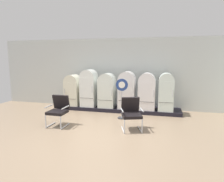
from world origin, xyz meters
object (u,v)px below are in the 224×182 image
object	(u,v)px
refrigerator_4	(147,90)
armchair_right	(131,112)
refrigerator_1	(89,87)
refrigerator_5	(166,91)
refrigerator_3	(127,89)
armchair_left	(59,109)
refrigerator_2	(107,89)
refrigerator_0	(73,89)
sign_stand	(122,99)

from	to	relation	value
refrigerator_4	armchair_right	bearing A→B (deg)	-99.16
refrigerator_1	refrigerator_4	world-z (taller)	refrigerator_1
refrigerator_5	refrigerator_3	bearing A→B (deg)	-178.86
refrigerator_1	armchair_left	xyz separation A→B (m)	(-0.23, -2.31, -0.44)
refrigerator_2	refrigerator_4	world-z (taller)	refrigerator_4
refrigerator_0	refrigerator_5	distance (m)	4.03
refrigerator_0	refrigerator_4	xyz separation A→B (m)	(3.27, -0.03, 0.07)
refrigerator_2	refrigerator_4	size ratio (longest dim) A/B	0.97
refrigerator_1	armchair_left	bearing A→B (deg)	-95.79
refrigerator_2	armchair_left	size ratio (longest dim) A/B	1.44
refrigerator_1	armchair_left	distance (m)	2.36
armchair_left	refrigerator_5	bearing A→B (deg)	33.26
refrigerator_2	armchair_right	size ratio (longest dim) A/B	1.44
sign_stand	refrigerator_5	bearing A→B (deg)	32.41
armchair_right	refrigerator_0	bearing A→B (deg)	144.35
refrigerator_4	armchair_right	xyz separation A→B (m)	(-0.33, -2.08, -0.38)
armchair_left	sign_stand	size ratio (longest dim) A/B	0.68
refrigerator_1	refrigerator_2	xyz separation A→B (m)	(0.82, -0.02, -0.09)
refrigerator_5	armchair_left	bearing A→B (deg)	-146.74
armchair_left	sign_stand	bearing A→B (deg)	33.96
refrigerator_2	refrigerator_5	bearing A→B (deg)	0.34
refrigerator_4	refrigerator_5	world-z (taller)	refrigerator_5
refrigerator_2	sign_stand	distance (m)	1.33
refrigerator_3	armchair_right	bearing A→B (deg)	-76.81
refrigerator_1	armchair_right	bearing A→B (deg)	-44.31
refrigerator_1	refrigerator_4	xyz separation A→B (m)	(2.51, -0.05, -0.06)
refrigerator_4	armchair_left	distance (m)	3.58
refrigerator_2	refrigerator_5	world-z (taller)	refrigerator_5
refrigerator_3	armchair_right	size ratio (longest dim) A/B	1.53
refrigerator_1	sign_stand	size ratio (longest dim) A/B	1.07
refrigerator_0	refrigerator_5	xyz separation A→B (m)	(4.03, 0.01, 0.08)
refrigerator_2	refrigerator_4	bearing A→B (deg)	-0.81
refrigerator_3	sign_stand	size ratio (longest dim) A/B	1.04
refrigerator_1	refrigerator_4	distance (m)	2.51
refrigerator_0	refrigerator_2	world-z (taller)	refrigerator_2
refrigerator_4	refrigerator_1	bearing A→B (deg)	178.91
refrigerator_3	refrigerator_5	distance (m)	1.58
refrigerator_2	armchair_right	bearing A→B (deg)	-57.19
refrigerator_3	sign_stand	distance (m)	1.02
sign_stand	refrigerator_1	bearing A→B (deg)	148.28
refrigerator_1	refrigerator_3	size ratio (longest dim) A/B	1.04
refrigerator_3	armchair_left	size ratio (longest dim) A/B	1.53
armchair_right	refrigerator_2	bearing A→B (deg)	122.81
refrigerator_2	refrigerator_3	world-z (taller)	refrigerator_3
refrigerator_3	refrigerator_5	bearing A→B (deg)	1.14
refrigerator_0	refrigerator_3	xyz separation A→B (m)	(2.45, -0.02, 0.10)
refrigerator_2	refrigerator_4	distance (m)	1.69
refrigerator_0	armchair_left	bearing A→B (deg)	-77.08
refrigerator_4	armchair_left	xyz separation A→B (m)	(-2.74, -2.26, -0.38)
refrigerator_2	armchair_right	distance (m)	2.52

